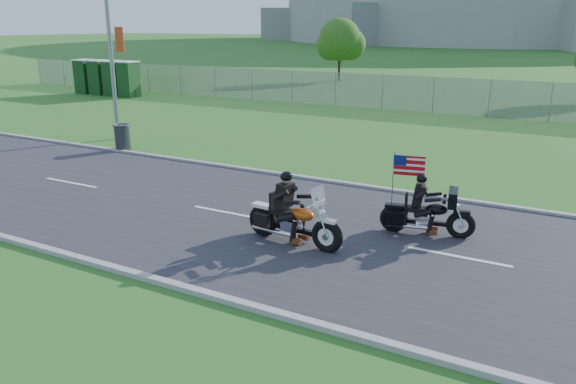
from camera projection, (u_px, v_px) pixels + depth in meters
The scene contains 14 objects.
ground at pixel (295, 227), 13.90m from camera, with size 420.00×420.00×0.00m, color #265A1C.
road at pixel (295, 226), 13.89m from camera, with size 120.00×8.00×0.04m, color #28282B.
curb_north at pixel (357, 185), 17.27m from camera, with size 120.00×0.18×0.12m, color #9E9B93.
curb_south at pixel (192, 290), 10.49m from camera, with size 120.00×0.18×0.12m, color #9E9B93.
fence at pixel (382, 92), 32.67m from camera, with size 60.00×0.03×2.00m, color gray.
streetlight at pixel (111, 3), 23.04m from camera, with size 0.90×2.46×10.00m.
porta_toilet_a at pixel (129, 80), 38.02m from camera, with size 1.10×1.10×2.30m, color #133C14.
porta_toilet_b at pixel (114, 79), 38.67m from camera, with size 1.10×1.10×2.30m, color #133C14.
porta_toilet_c at pixel (99, 78), 39.32m from camera, with size 1.10×1.10×2.30m, color #133C14.
porta_toilet_d at pixel (85, 77), 39.97m from camera, with size 1.10×1.10×2.30m, color #133C14.
tree_fence_mid at pixel (341, 42), 47.92m from camera, with size 3.96×3.69×5.30m.
motorcycle_lead at pixel (292, 222), 12.69m from camera, with size 2.53×0.77×1.70m.
motorcycle_follow at pixel (427, 215), 13.20m from camera, with size 2.20×0.91×1.85m.
trash_can at pixel (123, 138), 22.00m from camera, with size 0.59×0.59×1.03m, color #39393E.
Camera 1 is at (6.19, -11.50, 4.85)m, focal length 35.00 mm.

